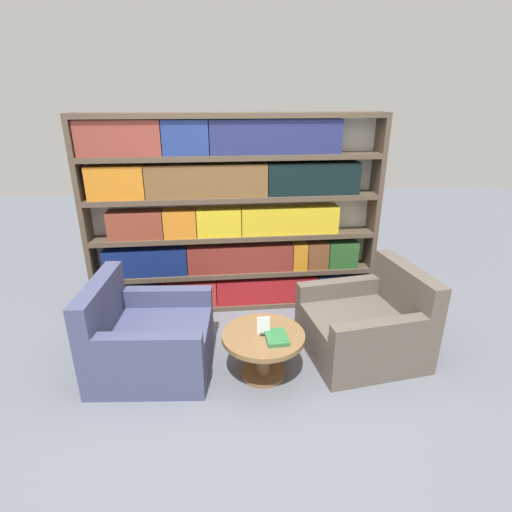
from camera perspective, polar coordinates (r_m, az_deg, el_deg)
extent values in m
plane|color=slate|center=(3.35, -1.31, -17.73)|extent=(14.00, 14.00, 0.00)
cube|color=silver|center=(4.19, -3.16, 6.05)|extent=(2.95, 0.05, 2.00)
cube|color=brown|center=(4.25, -23.06, 4.55)|extent=(0.05, 0.30, 2.00)
cube|color=brown|center=(4.39, 16.31, 5.94)|extent=(0.05, 0.30, 2.00)
cube|color=brown|center=(4.44, -2.81, -6.62)|extent=(2.85, 0.30, 0.05)
cube|color=brown|center=(4.28, -2.90, -2.18)|extent=(2.85, 0.30, 0.05)
cube|color=brown|center=(4.13, -3.01, 2.91)|extent=(2.85, 0.30, 0.05)
cube|color=brown|center=(4.02, -3.12, 8.33)|extent=(2.85, 0.30, 0.05)
cube|color=brown|center=(3.94, -3.24, 14.00)|extent=(2.85, 0.30, 0.05)
cube|color=brown|center=(3.91, -3.36, 19.46)|extent=(2.85, 0.30, 0.05)
cube|color=#1F5532|center=(4.43, -17.53, -5.38)|extent=(0.34, 0.20, 0.27)
cube|color=navy|center=(4.39, -14.24, -5.30)|extent=(0.15, 0.20, 0.27)
cube|color=red|center=(4.35, -9.44, -5.15)|extent=(0.56, 0.20, 0.27)
cube|color=#A81C22|center=(4.37, 1.56, -4.68)|extent=(1.09, 0.20, 0.27)
cube|color=navy|center=(4.54, 11.76, -4.09)|extent=(0.52, 0.20, 0.27)
cube|color=navy|center=(4.24, -15.41, -0.72)|extent=(0.83, 0.20, 0.28)
cube|color=maroon|center=(4.19, -2.26, -0.20)|extent=(1.09, 0.20, 0.28)
cube|color=orange|center=(4.27, 6.15, 0.14)|extent=(0.15, 0.20, 0.28)
cube|color=brown|center=(4.32, 8.65, 0.25)|extent=(0.22, 0.20, 0.28)
cube|color=#275826|center=(4.39, 12.12, 0.38)|extent=(0.31, 0.20, 0.28)
cube|color=brown|center=(4.12, -16.79, 4.34)|extent=(0.53, 0.20, 0.28)
cube|color=orange|center=(4.06, -10.78, 4.65)|extent=(0.32, 0.20, 0.28)
cube|color=gold|center=(4.05, -5.32, 4.89)|extent=(0.44, 0.20, 0.28)
cube|color=gold|center=(4.12, 4.81, 5.21)|extent=(0.99, 0.20, 0.28)
cube|color=orange|center=(4.05, -19.35, 9.90)|extent=(0.53, 0.20, 0.31)
cube|color=brown|center=(3.95, -7.02, 10.66)|extent=(1.16, 0.20, 0.31)
cube|color=black|center=(4.07, 8.14, 10.94)|extent=(0.91, 0.20, 0.31)
cube|color=brown|center=(3.98, -18.96, 15.65)|extent=(0.75, 0.20, 0.32)
cube|color=navy|center=(3.90, -10.04, 16.35)|extent=(0.42, 0.20, 0.32)
cube|color=navy|center=(3.94, 2.81, 16.69)|extent=(1.25, 0.20, 0.32)
cube|color=#42476B|center=(3.53, -14.39, -12.40)|extent=(1.00, 0.96, 0.38)
cube|color=#42476B|center=(3.45, -21.41, -6.58)|extent=(0.22, 0.89, 0.40)
cube|color=#42476B|center=(3.06, -15.13, -12.19)|extent=(0.79, 0.19, 0.16)
cube|color=#42476B|center=(3.70, -12.46, -5.66)|extent=(0.79, 0.19, 0.16)
cube|color=brown|center=(3.70, 14.75, -10.67)|extent=(1.03, 0.99, 0.38)
cube|color=brown|center=(3.71, 20.70, -4.42)|extent=(0.25, 0.89, 0.40)
cube|color=brown|center=(3.84, 11.59, -4.53)|extent=(0.79, 0.22, 0.16)
cube|color=brown|center=(3.26, 17.22, -10.20)|extent=(0.79, 0.22, 0.16)
cylinder|color=brown|center=(3.34, 1.03, -14.17)|extent=(0.12, 0.12, 0.35)
cylinder|color=brown|center=(3.43, 1.01, -16.32)|extent=(0.36, 0.36, 0.03)
cylinder|color=brown|center=(3.23, 1.05, -11.37)|extent=(0.66, 0.66, 0.04)
cube|color=black|center=(3.21, 1.06, -10.99)|extent=(0.06, 0.06, 0.01)
cube|color=white|center=(3.18, 1.07, -9.91)|extent=(0.10, 0.01, 0.15)
cube|color=#2D703D|center=(3.15, 2.95, -11.54)|extent=(0.18, 0.23, 0.03)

